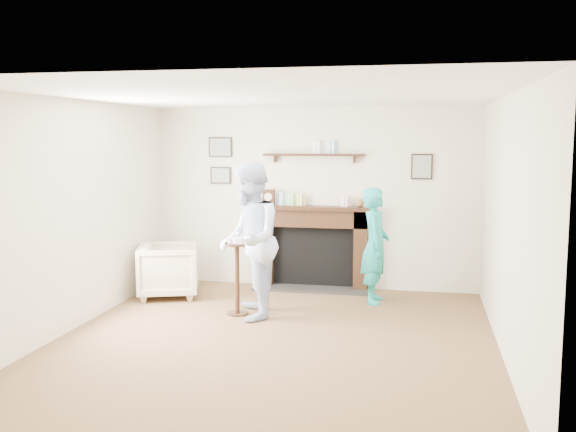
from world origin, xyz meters
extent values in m
plane|color=brown|center=(0.00, 0.00, 0.00)|extent=(5.00, 5.00, 0.00)
cube|color=beige|center=(0.00, 2.50, 1.25)|extent=(4.50, 0.04, 2.50)
cube|color=beige|center=(-2.25, 0.00, 1.25)|extent=(0.04, 5.00, 2.50)
cube|color=beige|center=(2.25, 0.00, 1.25)|extent=(0.04, 5.00, 2.50)
cube|color=white|center=(0.00, 0.00, 2.50)|extent=(4.50, 5.00, 0.04)
cube|color=black|center=(-0.66, 2.40, 0.55)|extent=(0.18, 0.20, 1.10)
cube|color=black|center=(0.66, 2.40, 0.55)|extent=(0.18, 0.20, 1.10)
cube|color=black|center=(0.00, 2.40, 0.98)|extent=(1.50, 0.20, 0.24)
cube|color=black|center=(0.00, 2.47, 0.43)|extent=(1.14, 0.06, 0.86)
cube|color=#2B2926|center=(0.00, 2.28, 0.01)|extent=(1.60, 0.44, 0.03)
cube|color=black|center=(0.00, 2.37, 1.12)|extent=(1.68, 0.26, 0.05)
cube|color=black|center=(0.00, 2.42, 1.85)|extent=(1.40, 0.15, 0.03)
cube|color=black|center=(-1.35, 2.48, 1.95)|extent=(0.34, 0.03, 0.28)
cube|color=black|center=(-1.35, 2.48, 1.55)|extent=(0.30, 0.03, 0.24)
cube|color=black|center=(1.45, 2.48, 1.70)|extent=(0.28, 0.03, 0.34)
cube|color=black|center=(-0.62, 2.37, 1.26)|extent=(0.16, 0.09, 0.22)
cylinder|color=beige|center=(-0.62, 2.32, 1.27)|extent=(0.11, 0.01, 0.11)
sphere|color=#35882D|center=(0.64, 2.37, 1.21)|extent=(0.12, 0.12, 0.12)
imported|color=tan|center=(-1.78, 1.54, 0.00)|extent=(0.98, 0.97, 0.70)
imported|color=silver|center=(-0.48, 0.79, 0.00)|extent=(0.89, 1.03, 1.81)
imported|color=#21BDC0|center=(0.90, 1.79, 0.00)|extent=(0.36, 0.54, 1.47)
cylinder|color=black|center=(-0.65, 0.90, 0.01)|extent=(0.25, 0.25, 0.02)
cylinder|color=black|center=(-0.65, 0.90, 0.43)|extent=(0.05, 0.05, 0.81)
cylinder|color=black|center=(-0.65, 0.90, 0.85)|extent=(0.31, 0.31, 0.03)
cylinder|color=silver|center=(-0.65, 0.90, 0.86)|extent=(0.21, 0.21, 0.01)
cylinder|color=white|center=(-0.65, 0.90, 0.89)|extent=(0.16, 0.16, 0.06)
cylinder|color=beige|center=(-0.65, 0.90, 0.95)|extent=(0.01, 0.01, 0.05)
sphere|color=orange|center=(-0.65, 0.90, 0.98)|extent=(0.02, 0.02, 0.02)
camera|label=1|loc=(1.44, -6.25, 2.10)|focal=40.00mm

